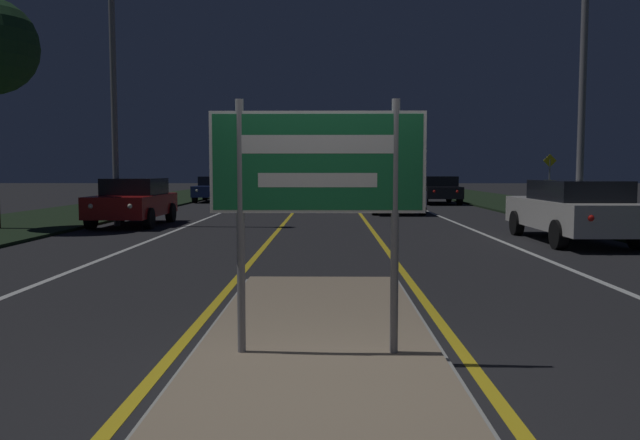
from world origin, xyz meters
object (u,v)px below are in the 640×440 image
car_receding_0 (573,209)px  car_approaching_0 (134,201)px  warning_sign (549,175)px  streetlight_right_near (585,3)px  car_receding_1 (395,194)px  car_receding_3 (373,186)px  highway_sign (318,176)px  car_receding_2 (438,189)px  car_approaching_1 (215,188)px

car_receding_0 → car_approaching_0: car_receding_0 is taller
warning_sign → streetlight_right_near: bearing=-106.0°
car_receding_1 → streetlight_right_near: bearing=-64.9°
car_receding_3 → highway_sign: bearing=-94.9°
car_approaching_0 → car_receding_2: bearing=48.0°
highway_sign → car_approaching_0: size_ratio=0.53×
streetlight_right_near → car_receding_1: bearing=115.1°
car_receding_3 → warning_sign: warning_sign is taller
car_approaching_1 → warning_sign: bearing=-19.2°
car_receding_2 → car_approaching_1: bearing=169.9°
car_receding_2 → car_approaching_1: 11.97m
streetlight_right_near → car_approaching_1: 22.36m
car_receding_2 → warning_sign: size_ratio=1.91×
car_approaching_1 → car_approaching_0: bearing=-89.2°
car_receding_1 → car_approaching_0: 10.35m
car_receding_2 → warning_sign: bearing=-38.7°
car_receding_0 → warning_sign: warning_sign is taller
streetlight_right_near → car_receding_3: size_ratio=1.86×
car_receding_1 → car_approaching_0: size_ratio=1.06×
streetlight_right_near → car_receding_0: bearing=-115.5°
highway_sign → car_receding_3: bearing=85.1°
car_receding_2 → warning_sign: (4.41, -3.53, 0.75)m
car_receding_1 → warning_sign: bearing=26.2°
highway_sign → car_approaching_1: highway_sign is taller
car_receding_0 → warning_sign: (4.25, 13.69, 0.73)m
streetlight_right_near → car_receding_2: (-0.97, 15.51, -5.20)m
car_receding_1 → car_receding_2: (2.94, 7.15, -0.03)m
car_receding_3 → car_approaching_0: bearing=-113.7°
car_approaching_0 → car_approaching_1: car_approaching_0 is taller
car_receding_0 → car_receding_3: car_receding_0 is taller
warning_sign → highway_sign: bearing=-113.6°
highway_sign → warning_sign: bearing=66.4°
streetlight_right_near → car_receding_3: (-3.76, 22.63, -5.19)m
car_receding_1 → car_receding_0: bearing=-72.9°
streetlight_right_near → car_approaching_1: (-12.75, 17.61, -5.22)m
car_receding_1 → car_receding_2: size_ratio=0.97×
highway_sign → car_receding_0: size_ratio=0.45×
streetlight_right_near → car_receding_0: streetlight_right_near is taller
car_receding_1 → car_approaching_1: 12.80m
highway_sign → car_receding_2: size_ratio=0.48×
car_receding_0 → car_approaching_1: size_ratio=1.08×
streetlight_right_near → car_approaching_0: 13.84m
car_receding_1 → car_approaching_1: (-8.84, 9.26, -0.05)m
streetlight_right_near → warning_sign: bearing=74.0°
warning_sign → car_receding_0: bearing=-107.3°
car_approaching_0 → warning_sign: (15.99, 9.34, 0.74)m
streetlight_right_near → car_approaching_1: streetlight_right_near is taller
streetlight_right_near → car_receding_1: 10.58m
warning_sign → car_receding_1: bearing=-153.8°
highway_sign → car_receding_3: highway_sign is taller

